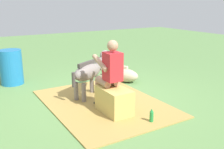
{
  "coord_description": "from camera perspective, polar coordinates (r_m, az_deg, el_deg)",
  "views": [
    {
      "loc": [
        -4.64,
        2.59,
        2.02
      ],
      "look_at": [
        -0.14,
        -0.12,
        0.55
      ],
      "focal_mm": 41.86,
      "sensor_mm": 36.0,
      "label": 1
    }
  ],
  "objects": [
    {
      "name": "hay_patch",
      "position": [
        5.4,
        -1.87,
        -6.21
      ],
      "size": [
        2.91,
        2.13,
        0.02
      ],
      "primitive_type": "cube",
      "color": "#AD8C47",
      "rests_on": "ground"
    },
    {
      "name": "ground_plane",
      "position": [
        5.68,
        -1.78,
        -5.2
      ],
      "size": [
        24.0,
        24.0,
        0.0
      ],
      "primitive_type": "plane",
      "color": "#608C4C"
    },
    {
      "name": "water_barrel",
      "position": [
        7.01,
        -21.17,
        1.51
      ],
      "size": [
        0.55,
        0.55,
        0.87
      ],
      "primitive_type": "cylinder",
      "color": "#1E72B2",
      "rests_on": "ground"
    },
    {
      "name": "pony_lying",
      "position": [
        6.85,
        1.57,
        0.14
      ],
      "size": [
        1.3,
        0.88,
        0.42
      ],
      "color": "tan",
      "rests_on": "ground"
    },
    {
      "name": "hay_bale",
      "position": [
        4.87,
        0.44,
        -5.77
      ],
      "size": [
        0.73,
        0.43,
        0.49
      ],
      "primitive_type": "cube",
      "color": "tan",
      "rests_on": "ground"
    },
    {
      "name": "pony_standing",
      "position": [
        5.64,
        -4.82,
        0.69
      ],
      "size": [
        0.8,
        1.23,
        0.94
      ],
      "color": "slate",
      "rests_on": "ground"
    },
    {
      "name": "soda_bottle",
      "position": [
        4.59,
        8.63,
        -8.95
      ],
      "size": [
        0.07,
        0.07,
        0.26
      ],
      "color": "#268C3F",
      "rests_on": "ground"
    },
    {
      "name": "person_seated",
      "position": [
        4.84,
        -0.55,
        0.55
      ],
      "size": [
        0.66,
        0.42,
        1.37
      ],
      "color": "tan",
      "rests_on": "ground"
    }
  ]
}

